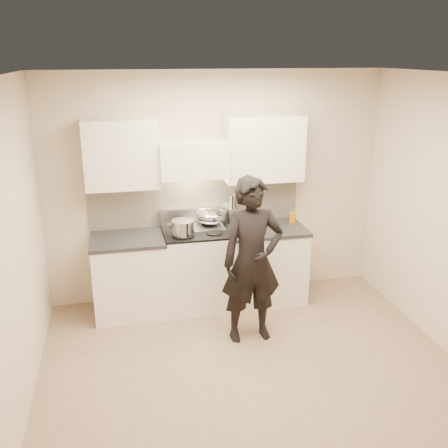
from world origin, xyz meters
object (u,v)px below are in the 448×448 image
object	(u,v)px
counter_right	(265,263)
wok	(211,217)
stove	(197,268)
person	(252,261)
utensil_crock	(232,214)

from	to	relation	value
counter_right	wok	size ratio (longest dim) A/B	2.14
stove	wok	bearing A→B (deg)	35.91
stove	person	distance (m)	1.01
wok	utensil_crock	xyz separation A→B (m)	(0.28, 0.10, -0.02)
stove	counter_right	bearing A→B (deg)	0.00
counter_right	person	world-z (taller)	person
utensil_crock	person	world-z (taller)	person
counter_right	person	xyz separation A→B (m)	(-0.39, -0.82, 0.41)
counter_right	wok	xyz separation A→B (m)	(-0.63, 0.14, 0.59)
stove	person	size ratio (longest dim) A/B	0.55
counter_right	stove	bearing A→B (deg)	-180.00
utensil_crock	person	distance (m)	1.07
wok	counter_right	bearing A→B (deg)	-12.91
wok	person	size ratio (longest dim) A/B	0.25
person	counter_right	bearing A→B (deg)	62.43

